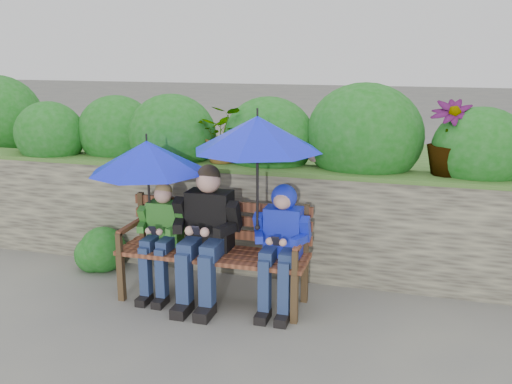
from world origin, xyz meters
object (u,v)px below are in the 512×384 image
(park_bench, at_px, (215,244))
(boy_middle, at_px, (206,229))
(umbrella_left, at_px, (147,157))
(boy_left, at_px, (161,233))
(umbrella_right, at_px, (257,134))
(boy_right, at_px, (281,237))

(park_bench, relative_size, boy_middle, 1.38)
(umbrella_left, bearing_deg, boy_middle, -5.03)
(park_bench, distance_m, boy_left, 0.48)
(boy_left, relative_size, boy_middle, 0.85)
(umbrella_left, bearing_deg, umbrella_right, -3.56)
(boy_middle, xyz_separation_m, umbrella_left, (-0.53, 0.05, 0.58))
(umbrella_left, bearing_deg, park_bench, 3.43)
(boy_middle, distance_m, umbrella_right, 0.94)
(boy_left, height_order, umbrella_right, umbrella_right)
(boy_right, relative_size, umbrella_right, 1.01)
(boy_left, bearing_deg, umbrella_right, -2.17)
(boy_left, relative_size, umbrella_right, 0.96)
(boy_left, bearing_deg, boy_right, 0.37)
(boy_right, xyz_separation_m, umbrella_right, (-0.19, -0.04, 0.84))
(park_bench, xyz_separation_m, umbrella_left, (-0.58, -0.03, 0.73))
(boy_left, xyz_separation_m, boy_right, (1.06, 0.01, 0.06))
(boy_left, xyz_separation_m, umbrella_left, (-0.11, 0.03, 0.65))
(park_bench, bearing_deg, umbrella_right, -13.45)
(park_bench, bearing_deg, boy_right, -5.45)
(boy_right, bearing_deg, boy_middle, -177.75)
(boy_middle, height_order, boy_right, boy_middle)
(boy_middle, bearing_deg, boy_left, 177.48)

